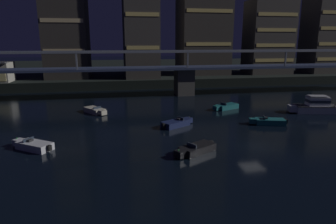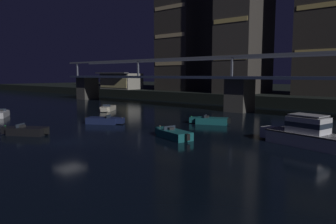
% 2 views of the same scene
% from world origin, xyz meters
% --- Properties ---
extents(ground_plane, '(400.00, 400.00, 0.00)m').
position_xyz_m(ground_plane, '(0.00, 0.00, 0.00)').
color(ground_plane, black).
extents(far_riverbank, '(240.00, 80.00, 2.20)m').
position_xyz_m(far_riverbank, '(0.00, 80.99, 1.10)').
color(far_riverbank, black).
rests_on(far_riverbank, ground).
extents(river_bridge, '(92.66, 6.40, 9.38)m').
position_xyz_m(river_bridge, '(-0.00, 32.98, 4.50)').
color(river_bridge, '#4C4944').
rests_on(river_bridge, ground).
extents(tower_west_low, '(10.29, 13.72, 34.83)m').
position_xyz_m(tower_west_low, '(-25.99, 51.97, 19.46)').
color(tower_west_low, '#38332D').
rests_on(tower_west_low, far_riverbank).
extents(tower_west_tall, '(8.43, 12.93, 38.38)m').
position_xyz_m(tower_west_tall, '(-7.71, 49.21, 21.24)').
color(tower_west_tall, '#423D38').
rests_on(tower_west_tall, far_riverbank).
extents(tower_east_tall, '(12.29, 8.39, 20.54)m').
position_xyz_m(tower_east_tall, '(28.50, 50.49, 12.32)').
color(tower_east_tall, '#423D38').
rests_on(tower_east_tall, far_riverbank).
extents(tower_east_low, '(12.00, 9.01, 21.41)m').
position_xyz_m(tower_east_low, '(46.45, 50.05, 12.76)').
color(tower_east_low, '#423D38').
rests_on(tower_east_low, far_riverbank).
extents(cabin_cruiser_near_left, '(9.37, 4.38, 2.79)m').
position_xyz_m(cabin_cruiser_near_left, '(17.53, 12.75, 1.05)').
color(cabin_cruiser_near_left, silver).
rests_on(cabin_cruiser_near_left, ground).
extents(speedboat_near_center, '(5.17, 2.82, 1.16)m').
position_xyz_m(speedboat_near_center, '(6.07, 7.78, 0.41)').
color(speedboat_near_center, '#196066').
rests_on(speedboat_near_center, ground).
extents(speedboat_near_right, '(3.87, 4.76, 1.16)m').
position_xyz_m(speedboat_near_right, '(-18.04, 19.08, 0.41)').
color(speedboat_near_right, beige).
rests_on(speedboat_near_right, ground).
extents(speedboat_mid_left, '(4.73, 3.92, 1.16)m').
position_xyz_m(speedboat_mid_left, '(-23.74, 3.47, 0.41)').
color(speedboat_mid_left, silver).
rests_on(speedboat_mid_left, ground).
extents(speedboat_mid_center, '(4.84, 3.67, 1.16)m').
position_xyz_m(speedboat_mid_center, '(-6.68, 9.31, 0.41)').
color(speedboat_mid_center, '#19234C').
rests_on(speedboat_mid_center, ground).
extents(speedboat_mid_right, '(5.04, 3.20, 1.16)m').
position_xyz_m(speedboat_mid_right, '(3.81, 17.99, 0.41)').
color(speedboat_mid_right, '#196066').
rests_on(speedboat_mid_right, ground).
extents(speedboat_far_left, '(4.87, 3.58, 1.16)m').
position_xyz_m(speedboat_far_left, '(-6.82, -0.80, 0.41)').
color(speedboat_far_left, black).
rests_on(speedboat_far_left, ground).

